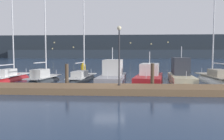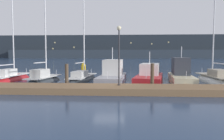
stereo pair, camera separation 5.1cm
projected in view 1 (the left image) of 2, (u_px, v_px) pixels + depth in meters
ground_plane at (109, 88)px, 17.36m from camera, size 400.00×400.00×0.00m
dock at (107, 89)px, 15.59m from camera, size 27.94×2.80×0.45m
mooring_pile_1 at (67, 76)px, 17.38m from camera, size 0.28×0.28×1.94m
mooring_pile_2 at (152, 76)px, 16.97m from camera, size 0.28×0.28×2.00m
sailboat_berth_1 at (11, 80)px, 22.24m from camera, size 1.67×7.30×9.14m
sailboat_berth_2 at (44, 81)px, 21.05m from camera, size 2.48×6.07×9.06m
sailboat_berth_3 at (82, 80)px, 22.39m from camera, size 2.50×7.82×10.28m
motorboat_berth_4 at (112, 79)px, 20.91m from camera, size 2.93×7.34×4.00m
motorboat_berth_5 at (149, 79)px, 21.36m from camera, size 3.93×7.76×3.64m
motorboat_berth_6 at (181, 77)px, 21.40m from camera, size 2.93×7.38×4.05m
sailboat_berth_7 at (215, 81)px, 21.21m from camera, size 2.35×7.27×9.73m
channel_buoy at (83, 67)px, 34.60m from camera, size 1.09×1.09×1.70m
dock_lamppost at (119, 46)px, 15.70m from camera, size 0.32×0.32×4.29m
hillside_backdrop at (123, 48)px, 150.72m from camera, size 240.00×23.00×15.52m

